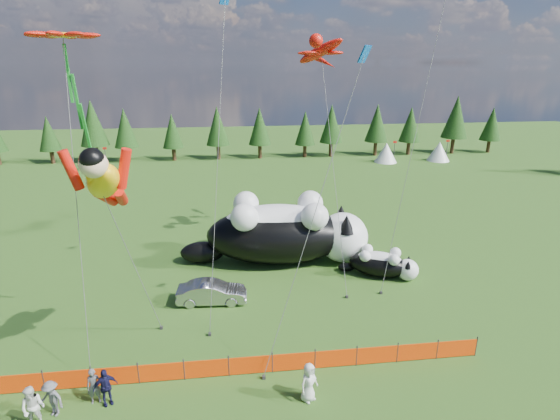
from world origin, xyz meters
name	(u,v)px	position (x,y,z in m)	size (l,w,h in m)	color
ground	(248,336)	(0.00, 0.00, 0.00)	(160.00, 160.00, 0.00)	#133409
safety_fence	(251,365)	(0.00, -3.00, 0.50)	(22.06, 0.06, 1.10)	#262626
tree_line	(231,132)	(0.00, 45.00, 4.00)	(90.00, 4.00, 8.00)	black
festival_tents	(311,154)	(11.00, 40.00, 1.40)	(50.00, 3.20, 2.80)	white
cat_large	(286,231)	(3.20, 8.86, 2.30)	(13.43, 5.52, 4.85)	black
cat_small	(383,264)	(9.34, 5.74, 0.92)	(5.02, 3.40, 1.93)	black
car	(212,292)	(-1.92, 3.65, 0.68)	(1.43, 4.11, 1.35)	#A8A8AD
spectator_a	(94,386)	(-6.61, -3.94, 0.81)	(0.59, 0.39, 1.61)	#5A5A60
spectator_b	(33,408)	(-8.57, -5.07, 0.94)	(0.91, 0.54, 1.88)	silver
spectator_c	(105,387)	(-6.11, -4.11, 0.85)	(1.00, 0.51, 1.70)	#141335
spectator_d	(52,399)	(-8.10, -4.49, 0.81)	(1.04, 0.54, 1.62)	#5A5A60
spectator_e	(309,382)	(2.35, -4.90, 0.89)	(0.87, 0.57, 1.78)	silver
superhero_kite	(103,181)	(-5.71, -1.90, 9.10)	(5.03, 5.79, 11.21)	yellow
gecko_kite	(320,51)	(5.85, 11.23, 14.38)	(5.71, 11.39, 16.47)	red
flower_kite	(63,40)	(-7.12, 0.20, 14.53)	(3.96, 5.02, 14.92)	red
diamond_kite_a	(224,16)	(-0.56, 4.45, 15.91)	(2.03, 4.87, 17.71)	#0B53B0
diamond_kite_c	(359,71)	(4.96, -1.02, 13.33)	(5.13, 2.97, 15.07)	#0B53B0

